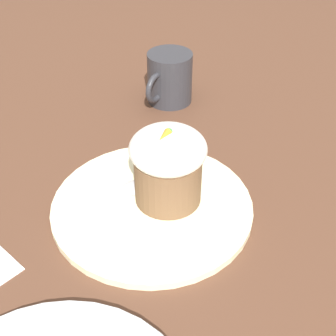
{
  "coord_description": "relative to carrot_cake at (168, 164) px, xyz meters",
  "views": [
    {
      "loc": [
        0.37,
        0.27,
        0.43
      ],
      "look_at": [
        -0.02,
        0.01,
        0.06
      ],
      "focal_mm": 50.0,
      "sensor_mm": 36.0,
      "label": 1
    }
  ],
  "objects": [
    {
      "name": "ground_plane",
      "position": [
        0.02,
        -0.01,
        -0.07
      ],
      "size": [
        4.0,
        4.0,
        0.0
      ],
      "primitive_type": "plane",
      "color": "#513323"
    },
    {
      "name": "dessert_plate",
      "position": [
        0.02,
        -0.01,
        -0.06
      ],
      "size": [
        0.26,
        0.26,
        0.01
      ],
      "color": "beige",
      "rests_on": "ground_plane"
    },
    {
      "name": "carrot_cake",
      "position": [
        0.0,
        0.0,
        0.0
      ],
      "size": [
        0.1,
        0.1,
        0.11
      ],
      "color": "brown",
      "rests_on": "dessert_plate"
    },
    {
      "name": "spoon",
      "position": [
        0.02,
        -0.06,
        -0.05
      ],
      "size": [
        0.1,
        0.1,
        0.01
      ],
      "color": "#B7B7BC",
      "rests_on": "dessert_plate"
    },
    {
      "name": "coffee_cup",
      "position": [
        -0.23,
        -0.15,
        -0.02
      ],
      "size": [
        0.11,
        0.08,
        0.09
      ],
      "color": "#2D2D33",
      "rests_on": "ground_plane"
    }
  ]
}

